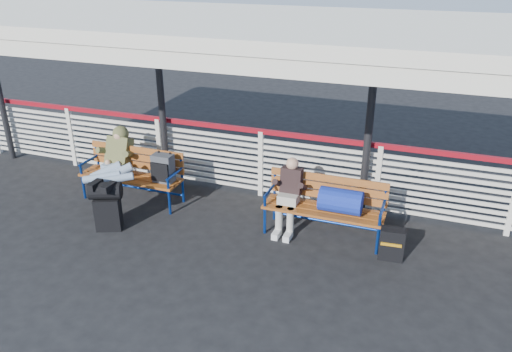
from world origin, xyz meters
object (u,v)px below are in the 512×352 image
at_px(bench_left, 143,169).
at_px(traveler_man, 112,169).
at_px(luggage_stack, 107,204).
at_px(companion_person, 289,195).
at_px(bench_right, 334,201).
at_px(suitcase_side, 392,244).

height_order(bench_left, traveler_man, traveler_man).
distance_m(luggage_stack, traveler_man, 0.81).
bearing_deg(companion_person, luggage_stack, -159.90).
bearing_deg(bench_right, suitcase_side, -18.19).
bearing_deg(companion_person, traveler_man, -174.74).
bearing_deg(bench_right, bench_left, 178.81).
distance_m(traveler_man, suitcase_side, 4.59).
distance_m(luggage_stack, companion_person, 2.80).
relative_size(luggage_stack, bench_left, 0.44).
xyz_separation_m(bench_left, bench_right, (3.29, -0.07, 0.00)).
height_order(bench_right, companion_person, companion_person).
bearing_deg(suitcase_side, bench_right, 157.07).
bearing_deg(companion_person, bench_right, 0.15).
bearing_deg(luggage_stack, bench_right, -6.23).
distance_m(bench_right, traveler_man, 3.67).
xyz_separation_m(traveler_man, companion_person, (2.97, 0.27, -0.10)).
bearing_deg(bench_left, companion_person, -1.54).
xyz_separation_m(luggage_stack, suitcase_side, (4.22, 0.66, -0.20)).
xyz_separation_m(bench_right, companion_person, (-0.69, -0.00, -0.01)).
relative_size(luggage_stack, traveler_man, 0.49).
relative_size(luggage_stack, companion_person, 0.70).
bearing_deg(luggage_stack, suitcase_side, -13.52).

